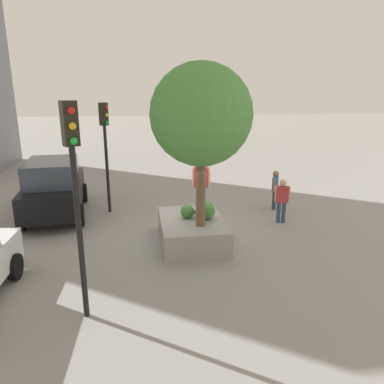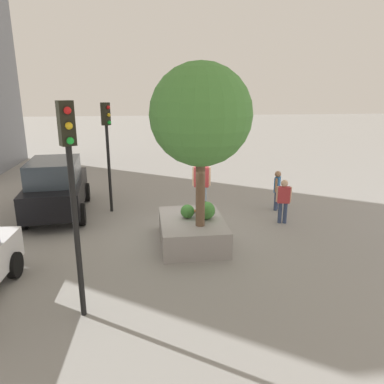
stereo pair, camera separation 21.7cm
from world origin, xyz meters
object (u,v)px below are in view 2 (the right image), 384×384
(skateboarder, at_px, (201,181))
(sedan_parked, at_px, (56,187))
(plaza_tree, at_px, (201,115))
(traffic_light_corner, at_px, (107,139))
(planter_ledge, at_px, (192,231))
(pedestrian_crossing, at_px, (284,198))
(skateboard, at_px, (201,211))
(traffic_light_median, at_px, (71,177))
(passerby_with_bag, at_px, (277,188))

(skateboarder, height_order, sedan_parked, skateboarder)
(plaza_tree, bearing_deg, skateboarder, -10.48)
(traffic_light_corner, bearing_deg, planter_ledge, -141.26)
(pedestrian_crossing, bearing_deg, skateboard, 104.29)
(planter_ledge, height_order, skateboarder, skateboarder)
(traffic_light_corner, bearing_deg, skateboard, -132.89)
(sedan_parked, relative_size, traffic_light_corner, 1.14)
(plaza_tree, height_order, skateboard, plaza_tree)
(planter_ledge, xyz_separation_m, plaza_tree, (-0.58, -0.17, 3.70))
(plaza_tree, bearing_deg, traffic_light_median, 134.66)
(plaza_tree, relative_size, sedan_parked, 0.97)
(traffic_light_median, relative_size, passerby_with_bag, 2.81)
(skateboard, height_order, sedan_parked, sedan_parked)
(pedestrian_crossing, bearing_deg, plaza_tree, 119.76)
(skateboard, relative_size, skateboarder, 0.46)
(passerby_with_bag, bearing_deg, traffic_light_median, 133.81)
(plaza_tree, distance_m, sedan_parked, 7.15)
(skateboarder, distance_m, traffic_light_corner, 4.53)
(sedan_parked, height_order, pedestrian_crossing, sedan_parked)
(planter_ledge, distance_m, sedan_parked, 6.06)
(pedestrian_crossing, bearing_deg, traffic_light_median, 127.56)
(plaza_tree, bearing_deg, traffic_light_corner, 36.21)
(plaza_tree, relative_size, passerby_with_bag, 2.91)
(traffic_light_median, bearing_deg, passerby_with_bag, -46.19)
(sedan_parked, distance_m, pedestrian_crossing, 8.74)
(plaza_tree, height_order, sedan_parked, plaza_tree)
(plaza_tree, height_order, skateboarder, plaza_tree)
(traffic_light_corner, relative_size, traffic_light_median, 0.94)
(skateboard, xyz_separation_m, traffic_light_corner, (3.00, 3.23, 2.10))
(planter_ledge, bearing_deg, skateboarder, -35.00)
(skateboard, xyz_separation_m, skateboarder, (-0.00, 0.00, 1.04))
(skateboard, xyz_separation_m, passerby_with_bag, (2.34, -3.49, 0.08))
(plaza_tree, xyz_separation_m, pedestrian_crossing, (1.94, -3.39, -3.15))
(pedestrian_crossing, height_order, passerby_with_bag, pedestrian_crossing)
(passerby_with_bag, bearing_deg, pedestrian_crossing, 168.36)
(traffic_light_corner, xyz_separation_m, pedestrian_crossing, (-2.19, -6.41, -2.01))
(planter_ledge, relative_size, pedestrian_crossing, 1.72)
(plaza_tree, distance_m, traffic_light_corner, 5.24)
(planter_ledge, distance_m, traffic_light_median, 5.35)
(skateboarder, xyz_separation_m, sedan_parked, (2.92, 5.30, -0.78))
(planter_ledge, height_order, plaza_tree, plaza_tree)
(pedestrian_crossing, bearing_deg, traffic_light_corner, 71.12)
(skateboarder, relative_size, pedestrian_crossing, 1.08)
(skateboard, bearing_deg, traffic_light_median, 141.80)
(traffic_light_corner, bearing_deg, sedan_parked, 92.29)
(sedan_parked, bearing_deg, pedestrian_crossing, -103.97)
(planter_ledge, relative_size, traffic_light_median, 0.62)
(planter_ledge, height_order, sedan_parked, sedan_parked)
(traffic_light_median, xyz_separation_m, pedestrian_crossing, (4.95, -6.44, -2.18))
(plaza_tree, xyz_separation_m, skateboarder, (1.13, -0.21, -2.19))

